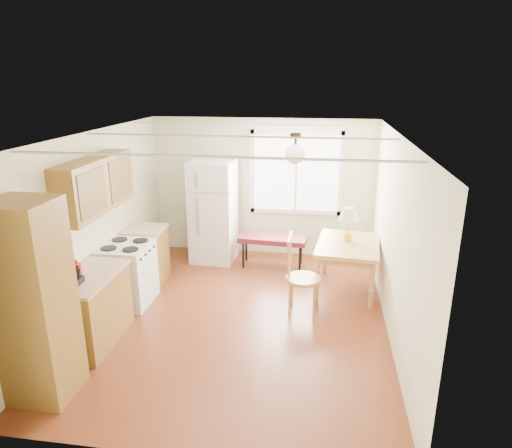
% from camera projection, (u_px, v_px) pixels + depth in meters
% --- Properties ---
extents(room_shell, '(4.60, 5.60, 2.62)m').
position_uv_depth(room_shell, '(238.00, 232.00, 5.96)').
color(room_shell, '#562211').
rests_on(room_shell, ground).
extents(kitchen_run, '(0.65, 3.40, 2.20)m').
position_uv_depth(kitchen_run, '(95.00, 272.00, 5.72)').
color(kitchen_run, brown).
rests_on(kitchen_run, ground).
extents(window_unit, '(1.64, 0.05, 1.51)m').
position_uv_depth(window_unit, '(296.00, 173.00, 8.11)').
color(window_unit, white).
rests_on(window_unit, room_shell).
extents(pendant_light, '(0.26, 0.26, 0.40)m').
position_uv_depth(pendant_light, '(295.00, 153.00, 5.93)').
color(pendant_light, black).
rests_on(pendant_light, room_shell).
extents(refrigerator, '(0.78, 0.79, 1.81)m').
position_uv_depth(refrigerator, '(214.00, 211.00, 8.09)').
color(refrigerator, white).
rests_on(refrigerator, ground).
extents(bench, '(1.20, 0.51, 0.54)m').
position_uv_depth(bench, '(273.00, 240.00, 7.92)').
color(bench, '#5B151E').
rests_on(bench, ground).
extents(dining_table, '(1.04, 1.32, 0.77)m').
position_uv_depth(dining_table, '(348.00, 250.00, 6.97)').
color(dining_table, '#B07943').
rests_on(dining_table, ground).
extents(chair, '(0.49, 0.49, 1.11)m').
position_uv_depth(chair, '(296.00, 269.00, 6.31)').
color(chair, '#B07943').
rests_on(chair, ground).
extents(table_lamp, '(0.31, 0.31, 0.53)m').
position_uv_depth(table_lamp, '(349.00, 217.00, 6.92)').
color(table_lamp, gold).
rests_on(table_lamp, dining_table).
extents(coffee_maker, '(0.17, 0.22, 0.33)m').
position_uv_depth(coffee_maker, '(72.00, 275.00, 5.21)').
color(coffee_maker, black).
rests_on(coffee_maker, kitchen_run).
extents(kettle, '(0.13, 0.13, 0.25)m').
position_uv_depth(kettle, '(76.00, 271.00, 5.37)').
color(kettle, red).
rests_on(kettle, kitchen_run).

